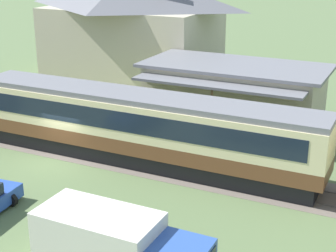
{
  "coord_description": "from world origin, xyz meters",
  "views": [
    {
      "loc": [
        17.19,
        -21.34,
        11.39
      ],
      "look_at": [
        5.23,
        3.23,
        1.81
      ],
      "focal_mm": 55.0,
      "sensor_mm": 36.0,
      "label": 1
    }
  ],
  "objects_px": {
    "yard_tree_2": "(157,26)",
    "station_house_grey_roof": "(132,25)",
    "delivery_truck_blue": "(118,249)",
    "station_building": "(234,95)",
    "passenger_train": "(144,125)"
  },
  "relations": [
    {
      "from": "yard_tree_2",
      "to": "station_building",
      "type": "bearing_deg",
      "value": -45.38
    },
    {
      "from": "delivery_truck_blue",
      "to": "passenger_train",
      "type": "bearing_deg",
      "value": 113.4
    },
    {
      "from": "station_house_grey_roof",
      "to": "yard_tree_2",
      "type": "xyz_separation_m",
      "value": [
        0.2,
        4.36,
        -0.71
      ]
    },
    {
      "from": "passenger_train",
      "to": "station_house_grey_roof",
      "type": "height_order",
      "value": "station_house_grey_roof"
    },
    {
      "from": "station_house_grey_roof",
      "to": "delivery_truck_blue",
      "type": "bearing_deg",
      "value": -61.46
    },
    {
      "from": "station_building",
      "to": "station_house_grey_roof",
      "type": "height_order",
      "value": "station_house_grey_roof"
    },
    {
      "from": "yard_tree_2",
      "to": "passenger_train",
      "type": "bearing_deg",
      "value": -64.8
    },
    {
      "from": "delivery_truck_blue",
      "to": "station_house_grey_roof",
      "type": "bearing_deg",
      "value": 118.54
    },
    {
      "from": "passenger_train",
      "to": "yard_tree_2",
      "type": "height_order",
      "value": "yard_tree_2"
    },
    {
      "from": "delivery_truck_blue",
      "to": "yard_tree_2",
      "type": "distance_m",
      "value": 33.15
    },
    {
      "from": "station_building",
      "to": "station_house_grey_roof",
      "type": "distance_m",
      "value": 14.49
    },
    {
      "from": "yard_tree_2",
      "to": "station_house_grey_roof",
      "type": "bearing_deg",
      "value": -92.64
    },
    {
      "from": "station_building",
      "to": "passenger_train",
      "type": "bearing_deg",
      "value": -105.4
    },
    {
      "from": "station_house_grey_roof",
      "to": "delivery_truck_blue",
      "type": "distance_m",
      "value": 29.44
    },
    {
      "from": "passenger_train",
      "to": "delivery_truck_blue",
      "type": "relative_size",
      "value": 10.0
    }
  ]
}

